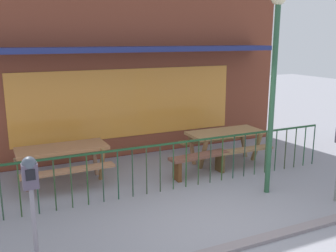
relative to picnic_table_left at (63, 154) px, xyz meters
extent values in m
plane|color=gray|center=(1.90, -3.06, -0.61)|extent=(40.00, 40.00, 0.00)
cube|color=#4D1717|center=(1.90, 1.50, -0.61)|extent=(8.77, 0.54, 0.01)
cube|color=brown|center=(1.90, 1.50, 2.16)|extent=(8.77, 0.50, 5.54)
cube|color=orange|center=(1.90, 1.24, 0.74)|extent=(5.70, 0.02, 1.70)
cube|color=navy|center=(1.90, 0.85, 2.07)|extent=(7.45, 0.81, 0.12)
cube|color=#1B4625|center=(1.90, -1.29, 0.34)|extent=(7.37, 0.04, 0.04)
cylinder|color=#2B4632|center=(-1.22, -1.29, -0.14)|extent=(0.02, 0.02, 0.95)
cylinder|color=#294620|center=(-0.93, -1.29, -0.14)|extent=(0.02, 0.02, 0.95)
cylinder|color=#20482F|center=(-0.65, -1.29, -0.14)|extent=(0.02, 0.02, 0.95)
cylinder|color=#274223|center=(-0.37, -1.29, -0.14)|extent=(0.02, 0.02, 0.95)
cylinder|color=#2D4929|center=(-0.08, -1.29, -0.14)|extent=(0.02, 0.02, 0.95)
cylinder|color=#244C23|center=(0.20, -1.29, -0.14)|extent=(0.02, 0.02, 0.95)
cylinder|color=#274231|center=(0.48, -1.29, -0.14)|extent=(0.02, 0.02, 0.95)
cylinder|color=#1A482D|center=(0.77, -1.29, -0.14)|extent=(0.02, 0.02, 0.95)
cylinder|color=#233D28|center=(1.05, -1.29, -0.14)|extent=(0.02, 0.02, 0.95)
cylinder|color=#2D4025|center=(1.33, -1.29, -0.14)|extent=(0.02, 0.02, 0.95)
cylinder|color=#2D402A|center=(1.62, -1.29, -0.14)|extent=(0.02, 0.02, 0.95)
cylinder|color=#2C4F2E|center=(1.90, -1.29, -0.14)|extent=(0.02, 0.02, 0.95)
cylinder|color=#1E501E|center=(2.18, -1.29, -0.14)|extent=(0.02, 0.02, 0.95)
cylinder|color=#27451F|center=(2.47, -1.29, -0.14)|extent=(0.02, 0.02, 0.95)
cylinder|color=#283E2A|center=(2.75, -1.29, -0.14)|extent=(0.02, 0.02, 0.95)
cylinder|color=#2B4D1F|center=(3.03, -1.29, -0.14)|extent=(0.02, 0.02, 0.95)
cylinder|color=#1D4531|center=(3.32, -1.29, -0.14)|extent=(0.02, 0.02, 0.95)
cylinder|color=#274031|center=(3.60, -1.29, -0.14)|extent=(0.02, 0.02, 0.95)
cylinder|color=#2B4D30|center=(3.88, -1.29, -0.14)|extent=(0.02, 0.02, 0.95)
cylinder|color=#284E2A|center=(4.17, -1.29, -0.14)|extent=(0.02, 0.02, 0.95)
cylinder|color=#1B4425|center=(4.45, -1.29, -0.14)|extent=(0.02, 0.02, 0.95)
cylinder|color=#2D3E20|center=(4.73, -1.29, -0.14)|extent=(0.02, 0.02, 0.95)
cylinder|color=#254121|center=(5.02, -1.29, -0.14)|extent=(0.02, 0.02, 0.95)
cylinder|color=#1C4F2A|center=(5.30, -1.29, -0.14)|extent=(0.02, 0.02, 0.95)
cylinder|color=#1A402B|center=(5.58, -1.29, -0.14)|extent=(0.02, 0.02, 0.95)
cube|color=#A76D42|center=(0.00, 0.00, 0.13)|extent=(1.81, 0.79, 0.07)
cube|color=#A7714D|center=(0.01, -0.55, -0.17)|extent=(1.80, 0.29, 0.05)
cube|color=#947956|center=(-0.01, 0.55, -0.17)|extent=(1.80, 0.29, 0.05)
cube|color=#825B48|center=(-0.73, -0.29, -0.24)|extent=(0.08, 0.35, 0.78)
cube|color=brown|center=(-0.74, 0.27, -0.24)|extent=(0.08, 0.35, 0.78)
cube|color=olive|center=(0.74, -0.27, -0.24)|extent=(0.08, 0.35, 0.78)
cube|color=#8E664B|center=(0.73, 0.29, -0.24)|extent=(0.08, 0.35, 0.78)
cube|color=#A47849|center=(3.75, -0.28, 0.13)|extent=(1.81, 0.79, 0.07)
cube|color=#956F48|center=(3.74, -0.83, -0.17)|extent=(1.80, 0.29, 0.05)
cube|color=olive|center=(3.76, 0.27, -0.17)|extent=(1.80, 0.29, 0.05)
cube|color=brown|center=(3.01, -0.55, -0.24)|extent=(0.07, 0.35, 0.78)
cube|color=#8C5E3B|center=(3.02, 0.01, -0.24)|extent=(0.07, 0.35, 0.78)
cube|color=olive|center=(4.48, -0.57, -0.24)|extent=(0.07, 0.35, 0.78)
cube|color=olive|center=(4.49, -0.01, -0.24)|extent=(0.07, 0.35, 0.78)
cube|color=brown|center=(2.75, -0.83, -0.16)|extent=(1.42, 0.43, 0.06)
cube|color=brown|center=(2.19, -0.88, -0.39)|extent=(0.08, 0.29, 0.45)
cube|color=brown|center=(3.30, -0.79, -0.39)|extent=(0.08, 0.29, 0.45)
cylinder|color=gray|center=(-0.88, -3.17, -0.01)|extent=(0.06, 0.06, 1.21)
cube|color=#4C4254|center=(-0.88, -3.17, 0.75)|extent=(0.18, 0.14, 0.30)
sphere|color=#444D59|center=(-0.88, -3.17, 0.90)|extent=(0.17, 0.17, 0.17)
cube|color=black|center=(-0.88, -3.25, 0.79)|extent=(0.11, 0.01, 0.13)
cylinder|color=#295437|center=(3.49, -2.18, 1.14)|extent=(0.10, 0.10, 3.51)
cube|color=gray|center=(1.90, -3.63, -0.61)|extent=(12.28, 0.20, 0.11)
camera|label=1|loc=(-1.21, -7.67, 2.32)|focal=40.73mm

